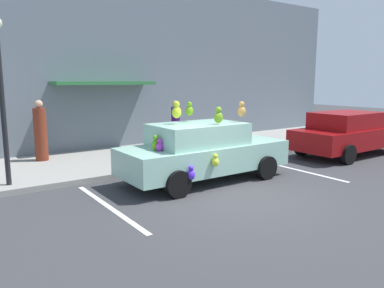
% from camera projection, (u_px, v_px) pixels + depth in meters
% --- Properties ---
extents(ground_plane, '(60.00, 60.00, 0.00)m').
position_uv_depth(ground_plane, '(233.00, 197.00, 8.59)').
color(ground_plane, '#38383A').
extents(sidewalk, '(24.00, 4.00, 0.15)m').
position_uv_depth(sidewalk, '(135.00, 158.00, 12.62)').
color(sidewalk, gray).
rests_on(sidewalk, ground).
extents(storefront_building, '(24.00, 1.25, 6.40)m').
position_uv_depth(storefront_building, '(107.00, 65.00, 13.83)').
color(storefront_building, slate).
rests_on(storefront_building, ground).
extents(parking_stripe_front, '(0.12, 3.60, 0.01)m').
position_uv_depth(parking_stripe_front, '(295.00, 169.00, 11.28)').
color(parking_stripe_front, silver).
rests_on(parking_stripe_front, ground).
extents(parking_stripe_rear, '(0.12, 3.60, 0.01)m').
position_uv_depth(parking_stripe_rear, '(109.00, 207.00, 7.93)').
color(parking_stripe_rear, silver).
rests_on(parking_stripe_rear, ground).
extents(plush_covered_car, '(4.58, 2.00, 2.13)m').
position_uv_depth(plush_covered_car, '(203.00, 151.00, 9.90)').
color(plush_covered_car, '#96C8B3').
rests_on(plush_covered_car, ground).
extents(parked_sedan_behind, '(4.55, 2.03, 1.54)m').
position_uv_depth(parked_sedan_behind, '(348.00, 133.00, 13.31)').
color(parked_sedan_behind, maroon).
rests_on(parked_sedan_behind, ground).
extents(teddy_bear_on_sidewalk, '(0.33, 0.28, 0.63)m').
position_uv_depth(teddy_bear_on_sidewalk, '(215.00, 145.00, 12.86)').
color(teddy_bear_on_sidewalk, beige).
rests_on(teddy_bear_on_sidewalk, sidewalk).
extents(street_lamp_post, '(0.28, 0.28, 3.91)m').
position_uv_depth(street_lamp_post, '(1.00, 85.00, 8.67)').
color(street_lamp_post, black).
rests_on(street_lamp_post, sidewalk).
extents(pedestrian_near_shopfront, '(0.39, 0.39, 1.90)m').
position_uv_depth(pedestrian_near_shopfront, '(41.00, 133.00, 11.70)').
color(pedestrian_near_shopfront, maroon).
rests_on(pedestrian_near_shopfront, sidewalk).
extents(pedestrian_walking_past, '(0.31, 0.31, 1.78)m').
position_uv_depth(pedestrian_walking_past, '(176.00, 127.00, 13.47)').
color(pedestrian_walking_past, '#3E145D').
rests_on(pedestrian_walking_past, sidewalk).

